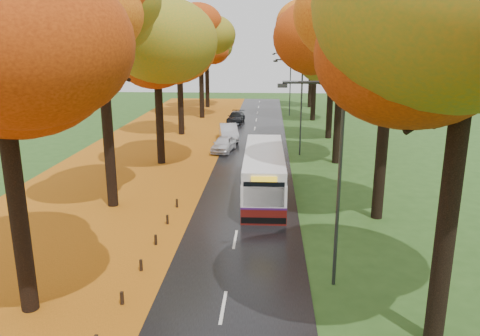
# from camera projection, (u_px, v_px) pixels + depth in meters

# --- Properties ---
(road) EXTENTS (6.50, 90.00, 0.04)m
(road) POSITION_uv_depth(u_px,v_px,m) (248.00, 169.00, 35.17)
(road) COLOR black
(road) RESTS_ON ground
(centre_line) EXTENTS (0.12, 90.00, 0.01)m
(centre_line) POSITION_uv_depth(u_px,v_px,m) (248.00, 169.00, 35.16)
(centre_line) COLOR silver
(centre_line) RESTS_ON road
(leaf_verge) EXTENTS (12.00, 90.00, 0.02)m
(leaf_verge) POSITION_uv_depth(u_px,v_px,m) (130.00, 167.00, 35.71)
(leaf_verge) COLOR #83480B
(leaf_verge) RESTS_ON ground
(leaf_drift) EXTENTS (0.90, 90.00, 0.01)m
(leaf_drift) POSITION_uv_depth(u_px,v_px,m) (207.00, 168.00, 35.34)
(leaf_drift) COLOR #C46914
(leaf_drift) RESTS_ON road
(trees_left) EXTENTS (9.20, 74.00, 13.88)m
(trees_left) POSITION_uv_depth(u_px,v_px,m) (154.00, 38.00, 35.10)
(trees_left) COLOR black
(trees_left) RESTS_ON ground
(trees_right) EXTENTS (9.30, 74.20, 13.96)m
(trees_right) POSITION_uv_depth(u_px,v_px,m) (348.00, 36.00, 34.06)
(trees_right) COLOR black
(trees_right) RESTS_ON ground
(bollard_row) EXTENTS (0.11, 23.51, 0.52)m
(bollard_row) POSITION_uv_depth(u_px,v_px,m) (110.00, 319.00, 15.77)
(bollard_row) COLOR black
(bollard_row) RESTS_ON ground
(streetlamp_near) EXTENTS (2.45, 0.18, 8.00)m
(streetlamp_near) POSITION_uv_depth(u_px,v_px,m) (333.00, 169.00, 17.32)
(streetlamp_near) COLOR #333538
(streetlamp_near) RESTS_ON ground
(streetlamp_mid) EXTENTS (2.45, 0.18, 8.00)m
(streetlamp_mid) POSITION_uv_depth(u_px,v_px,m) (298.00, 99.00, 38.52)
(streetlamp_mid) COLOR #333538
(streetlamp_mid) RESTS_ON ground
(streetlamp_far) EXTENTS (2.45, 0.18, 8.00)m
(streetlamp_far) POSITION_uv_depth(u_px,v_px,m) (288.00, 79.00, 59.72)
(streetlamp_far) COLOR #333538
(streetlamp_far) RESTS_ON ground
(bus) EXTENTS (2.54, 10.59, 2.78)m
(bus) POSITION_uv_depth(u_px,v_px,m) (264.00, 172.00, 29.04)
(bus) COLOR #51100C
(bus) RESTS_ON road
(car_white) EXTENTS (2.21, 4.17, 1.35)m
(car_white) POSITION_uv_depth(u_px,v_px,m) (224.00, 144.00, 40.62)
(car_white) COLOR silver
(car_white) RESTS_ON road
(car_silver) EXTENTS (2.40, 4.90, 1.54)m
(car_silver) POSITION_uv_depth(u_px,v_px,m) (229.00, 132.00, 45.40)
(car_silver) COLOR #A1A4A9
(car_silver) RESTS_ON road
(car_dark) EXTENTS (2.12, 4.49, 1.26)m
(car_dark) POSITION_uv_depth(u_px,v_px,m) (236.00, 117.00, 55.27)
(car_dark) COLOR black
(car_dark) RESTS_ON road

